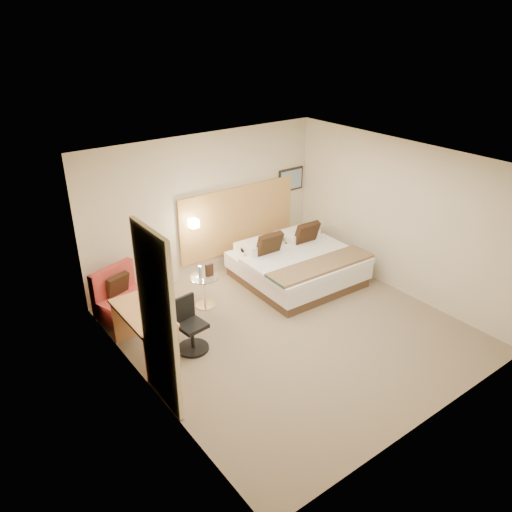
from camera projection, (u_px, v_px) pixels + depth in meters
floor at (291, 330)px, 7.96m from camera, size 4.80×5.00×0.02m
ceiling at (298, 163)px, 6.77m from camera, size 4.80×5.00×0.02m
wall_back at (206, 206)px, 9.18m from camera, size 4.80×0.02×2.70m
wall_front at (441, 331)px, 5.55m from camera, size 4.80×0.02×2.70m
wall_left at (144, 304)px, 6.07m from camera, size 0.02×5.00×2.70m
wall_right at (400, 218)px, 8.66m from camera, size 0.02×5.00×2.70m
headboard_panel at (238, 219)px, 9.70m from camera, size 2.60×0.04×1.30m
art_frame at (291, 180)px, 10.17m from camera, size 0.62×0.03×0.47m
art_canvas at (291, 180)px, 10.16m from camera, size 0.54×0.01×0.39m
lamp_arm at (192, 222)px, 9.01m from camera, size 0.02×0.12×0.02m
lamp_shade at (194, 223)px, 8.97m from camera, size 0.15×0.15×0.15m
curtain at (158, 321)px, 5.97m from camera, size 0.06×0.90×2.42m
bottle_a at (200, 272)px, 8.32m from camera, size 0.06×0.06×0.20m
menu_folder at (209, 270)px, 8.35m from camera, size 0.13×0.06×0.22m
bed at (297, 265)px, 9.30m from camera, size 2.09×2.03×0.99m
lounge_chair at (124, 300)px, 8.11m from camera, size 1.02×0.95×0.88m
side_table at (204, 290)px, 8.48m from camera, size 0.53×0.53×0.56m
desk at (145, 321)px, 7.12m from camera, size 0.56×1.21×0.75m
desk_chair at (190, 329)px, 7.36m from camera, size 0.53×0.53×0.84m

